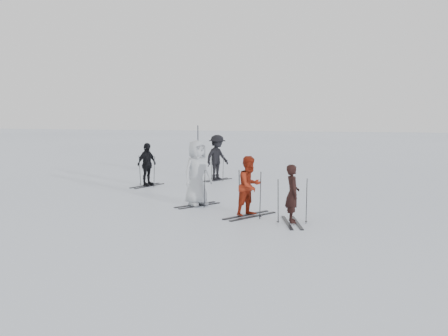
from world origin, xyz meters
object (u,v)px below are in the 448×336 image
skier_near_dark (292,195)px  skier_red (250,187)px  skier_uphill_far (217,158)px  skier_uphill_left (147,165)px  piste_marker (198,147)px  skier_grey (197,174)px

skier_near_dark → skier_red: skier_red is taller
skier_red → skier_uphill_far: size_ratio=0.87×
skier_near_dark → skier_red: 1.39m
skier_near_dark → skier_uphill_left: size_ratio=0.91×
skier_red → piste_marker: 12.20m
skier_grey → piste_marker: (-3.01, 10.00, 0.10)m
piste_marker → skier_grey: bearing=-73.3°
skier_red → skier_grey: size_ratio=0.83×
skier_grey → piste_marker: piste_marker is taller
skier_red → piste_marker: (-4.89, 11.18, 0.28)m
skier_red → skier_uphill_left: size_ratio=0.99×
skier_grey → skier_uphill_left: size_ratio=1.20×
skier_uphill_far → piste_marker: piste_marker is taller
skier_near_dark → skier_red: size_ratio=0.91×
skier_red → piste_marker: size_ratio=0.75×
skier_red → piste_marker: piste_marker is taller
skier_grey → piste_marker: size_ratio=0.91×
skier_uphill_far → piste_marker: size_ratio=0.86×
skier_uphill_left → skier_grey: bearing=-117.9°
skier_grey → skier_uphill_far: skier_grey is taller
skier_uphill_left → skier_uphill_far: bearing=-24.0°
skier_near_dark → skier_grey: (-3.14, 1.78, 0.25)m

